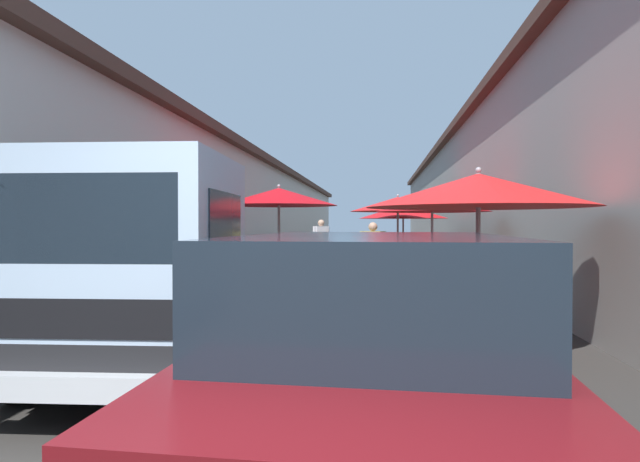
{
  "coord_description": "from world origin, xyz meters",
  "views": [
    {
      "loc": [
        -1.66,
        -0.68,
        1.52
      ],
      "look_at": [
        9.42,
        0.57,
        1.36
      ],
      "focal_mm": 28.61,
      "sensor_mm": 36.0,
      "label": 1
    }
  ],
  "objects": [
    {
      "name": "fruit_stall_mid_lane",
      "position": [
        12.4,
        -1.24,
        1.8
      ],
      "size": [
        2.62,
        2.62,
        2.33
      ],
      "color": "#9E9EA3",
      "rests_on": "ground"
    },
    {
      "name": "fruit_stall_near_left",
      "position": [
        9.67,
        -1.87,
        1.71
      ],
      "size": [
        2.52,
        2.52,
        2.17
      ],
      "color": "#9E9EA3",
      "rests_on": "ground"
    },
    {
      "name": "delivery_truck",
      "position": [
        3.08,
        1.48,
        1.04
      ],
      "size": [
        5.01,
        2.17,
        2.08
      ],
      "color": "black",
      "rests_on": "ground"
    },
    {
      "name": "ground",
      "position": [
        13.5,
        0.0,
        0.0
      ],
      "size": [
        90.0,
        90.0,
        0.0
      ],
      "primitive_type": "plane",
      "color": "#33302D"
    },
    {
      "name": "building_left_whitewash",
      "position": [
        15.75,
        6.86,
        1.99
      ],
      "size": [
        49.8,
        7.5,
        3.96
      ],
      "color": "beige",
      "rests_on": "ground"
    },
    {
      "name": "vendor_in_shade",
      "position": [
        10.3,
        -0.57,
        0.89
      ],
      "size": [
        0.29,
        0.61,
        1.55
      ],
      "color": "navy",
      "rests_on": "ground"
    },
    {
      "name": "fruit_stall_far_right",
      "position": [
        14.85,
        -1.51,
        1.74
      ],
      "size": [
        2.85,
        2.85,
        2.19
      ],
      "color": "#9E9EA3",
      "rests_on": "ground"
    },
    {
      "name": "hatchback_car",
      "position": [
        1.55,
        -0.66,
        0.74
      ],
      "size": [
        3.97,
        2.04,
        1.45
      ],
      "color": "#600F14",
      "rests_on": "ground"
    },
    {
      "name": "fruit_stall_near_right",
      "position": [
        8.95,
        1.43,
        1.86
      ],
      "size": [
        2.49,
        2.49,
        2.35
      ],
      "color": "#9E9EA3",
      "rests_on": "ground"
    },
    {
      "name": "parked_scooter",
      "position": [
        15.06,
        2.29,
        0.45
      ],
      "size": [
        1.69,
        0.44,
        1.14
      ],
      "color": "black",
      "rests_on": "ground"
    },
    {
      "name": "vendor_by_crates",
      "position": [
        15.39,
        1.21,
        0.96
      ],
      "size": [
        0.46,
        0.52,
        1.66
      ],
      "color": "#665B4C",
      "rests_on": "ground"
    },
    {
      "name": "building_right_concrete",
      "position": [
        15.75,
        -6.86,
        2.46
      ],
      "size": [
        49.8,
        7.5,
        4.91
      ],
      "color": "gray",
      "rests_on": "ground"
    },
    {
      "name": "fruit_stall_far_left",
      "position": [
        4.61,
        -1.87,
        1.74
      ],
      "size": [
        2.69,
        2.69,
        2.2
      ],
      "color": "#9E9EA3",
      "rests_on": "ground"
    }
  ]
}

